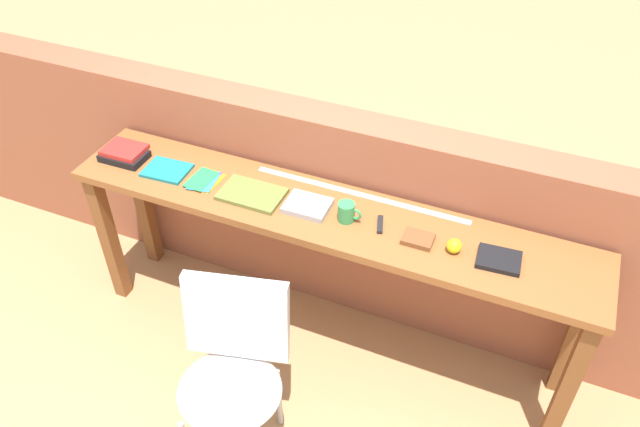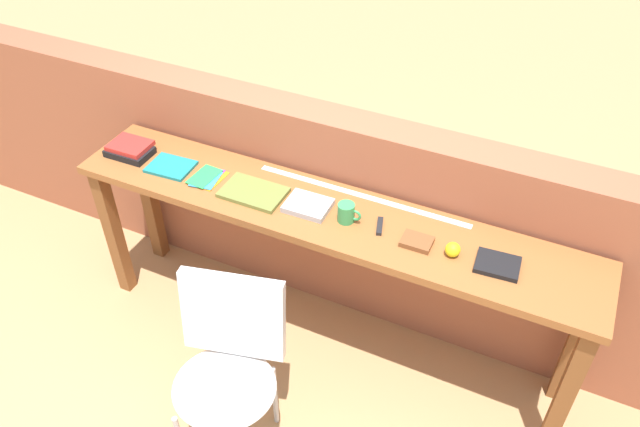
% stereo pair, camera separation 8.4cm
% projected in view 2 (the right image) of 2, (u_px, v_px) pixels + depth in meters
% --- Properties ---
extents(ground_plane, '(40.00, 40.00, 0.00)m').
position_uv_depth(ground_plane, '(299.00, 377.00, 3.17)').
color(ground_plane, tan).
extents(brick_wall_back, '(6.00, 0.20, 1.17)m').
position_uv_depth(brick_wall_back, '(352.00, 217.00, 3.24)').
color(brick_wall_back, '#935138').
rests_on(brick_wall_back, ground).
extents(sideboard, '(2.50, 0.44, 0.88)m').
position_uv_depth(sideboard, '(325.00, 234.00, 2.90)').
color(sideboard, brown).
rests_on(sideboard, ground).
extents(chair_white_moulded, '(0.54, 0.55, 0.89)m').
position_uv_depth(chair_white_moulded, '(228.00, 363.00, 2.60)').
color(chair_white_moulded, silver).
rests_on(chair_white_moulded, ground).
extents(book_stack_leftmost, '(0.22, 0.17, 0.06)m').
position_uv_depth(book_stack_leftmost, '(130.00, 149.00, 3.14)').
color(book_stack_leftmost, black).
rests_on(book_stack_leftmost, sideboard).
extents(magazine_cycling, '(0.22, 0.18, 0.02)m').
position_uv_depth(magazine_cycling, '(171.00, 167.00, 3.06)').
color(magazine_cycling, '#19757A').
rests_on(magazine_cycling, sideboard).
extents(pamphlet_pile_colourful, '(0.15, 0.18, 0.01)m').
position_uv_depth(pamphlet_pile_colourful, '(207.00, 178.00, 2.99)').
color(pamphlet_pile_colourful, orange).
rests_on(pamphlet_pile_colourful, sideboard).
extents(book_open_centre, '(0.30, 0.19, 0.02)m').
position_uv_depth(book_open_centre, '(253.00, 192.00, 2.90)').
color(book_open_centre, olive).
rests_on(book_open_centre, sideboard).
extents(book_grey_hardcover, '(0.20, 0.16, 0.03)m').
position_uv_depth(book_grey_hardcover, '(308.00, 205.00, 2.82)').
color(book_grey_hardcover, '#9E9EA3').
rests_on(book_grey_hardcover, sideboard).
extents(mug, '(0.11, 0.08, 0.09)m').
position_uv_depth(mug, '(347.00, 213.00, 2.73)').
color(mug, '#338C4C').
rests_on(mug, sideboard).
extents(multitool_folded, '(0.05, 0.11, 0.02)m').
position_uv_depth(multitool_folded, '(380.00, 226.00, 2.72)').
color(multitool_folded, black).
rests_on(multitool_folded, sideboard).
extents(leather_journal_brown, '(0.13, 0.10, 0.02)m').
position_uv_depth(leather_journal_brown, '(417.00, 242.00, 2.64)').
color(leather_journal_brown, brown).
rests_on(leather_journal_brown, sideboard).
extents(sports_ball_small, '(0.06, 0.06, 0.06)m').
position_uv_depth(sports_ball_small, '(453.00, 250.00, 2.57)').
color(sports_ball_small, yellow).
rests_on(sports_ball_small, sideboard).
extents(book_repair_rightmost, '(0.19, 0.15, 0.02)m').
position_uv_depth(book_repair_rightmost, '(498.00, 265.00, 2.53)').
color(book_repair_rightmost, black).
rests_on(book_repair_rightmost, sideboard).
extents(ruler_metal_back_edge, '(1.05, 0.03, 0.00)m').
position_uv_depth(ruler_metal_back_edge, '(361.00, 195.00, 2.89)').
color(ruler_metal_back_edge, silver).
rests_on(ruler_metal_back_edge, sideboard).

